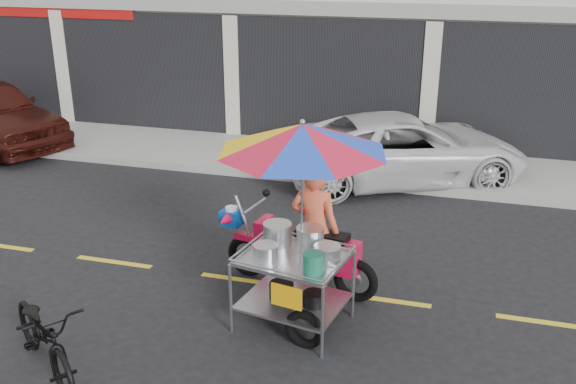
# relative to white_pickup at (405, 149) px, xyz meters

# --- Properties ---
(ground) EXTENTS (90.00, 90.00, 0.00)m
(ground) POSITION_rel_white_pickup_xyz_m (0.29, -4.70, -0.66)
(ground) COLOR black
(sidewalk) EXTENTS (45.00, 3.00, 0.15)m
(sidewalk) POSITION_rel_white_pickup_xyz_m (0.29, 0.80, -0.59)
(sidewalk) COLOR gray
(sidewalk) RESTS_ON ground
(centerline) EXTENTS (42.00, 0.10, 0.01)m
(centerline) POSITION_rel_white_pickup_xyz_m (0.29, -4.70, -0.66)
(centerline) COLOR gold
(centerline) RESTS_ON ground
(white_pickup) EXTENTS (5.24, 3.97, 1.32)m
(white_pickup) POSITION_rel_white_pickup_xyz_m (0.00, 0.00, 0.00)
(white_pickup) COLOR silver
(white_pickup) RESTS_ON ground
(near_bicycle) EXTENTS (1.77, 1.54, 0.92)m
(near_bicycle) POSITION_rel_white_pickup_xyz_m (-3.05, -7.21, -0.20)
(near_bicycle) COLOR black
(near_bicycle) RESTS_ON ground
(food_vendor_rig) EXTENTS (2.57, 2.38, 2.59)m
(food_vendor_rig) POSITION_rel_white_pickup_xyz_m (-0.69, -5.22, 0.97)
(food_vendor_rig) COLOR black
(food_vendor_rig) RESTS_ON ground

